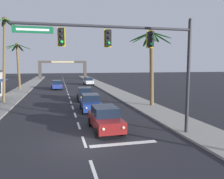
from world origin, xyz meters
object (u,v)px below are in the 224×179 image
sedan_third_in_queue (91,103)px  palm_right_second (151,54)px  palm_left_second (4,44)px  palm_left_third (18,59)px  sedan_oncoming_far (57,85)px  sedan_lead_at_stop_bar (105,118)px  sedan_fifth_in_queue (85,94)px  sedan_parked_nearest_kerb (88,81)px  town_gateway_arch (63,67)px  traffic_signal_mast (137,50)px

sedan_third_in_queue → palm_right_second: size_ratio=0.54×
palm_left_second → palm_left_third: palm_left_second is taller
sedan_oncoming_far → sedan_lead_at_stop_bar: bearing=-82.9°
palm_left_third → sedan_oncoming_far: bearing=-7.0°
palm_right_second → sedan_fifth_in_queue: bearing=138.9°
sedan_parked_nearest_kerb → palm_left_third: bearing=-151.9°
town_gateway_arch → sedan_third_in_queue: bearing=-88.2°
sedan_lead_at_stop_bar → town_gateway_arch: size_ratio=0.30×
traffic_signal_mast → sedan_parked_nearest_kerb: bearing=87.0°
sedan_oncoming_far → town_gateway_arch: bearing=86.7°
sedan_third_in_queue → town_gateway_arch: town_gateway_arch is taller
traffic_signal_mast → palm_right_second: size_ratio=1.29×
sedan_third_in_queue → sedan_oncoming_far: (-3.34, 20.97, 0.00)m
palm_left_third → palm_right_second: palm_left_third is taller
sedan_lead_at_stop_bar → palm_right_second: palm_right_second is taller
sedan_lead_at_stop_bar → palm_right_second: 11.20m
sedan_third_in_queue → sedan_oncoming_far: 21.24m
sedan_fifth_in_queue → palm_right_second: size_ratio=0.55×
palm_left_second → sedan_third_in_queue: bearing=-38.5°
palm_left_second → sedan_fifth_in_queue: bearing=-3.4°
palm_left_third → sedan_fifth_in_queue: bearing=-55.9°
traffic_signal_mast → sedan_parked_nearest_kerb: traffic_signal_mast is taller
palm_left_second → sedan_lead_at_stop_bar: bearing=-56.6°
sedan_oncoming_far → sedan_third_in_queue: bearing=-80.9°
sedan_third_in_queue → palm_left_second: (-9.07, 7.21, 6.14)m
palm_left_second → town_gateway_arch: size_ratio=0.68×
sedan_oncoming_far → palm_left_second: (-5.72, -13.77, 6.14)m
sedan_parked_nearest_kerb → town_gateway_arch: 22.32m
sedan_third_in_queue → palm_left_third: bearing=114.8°
sedan_parked_nearest_kerb → palm_left_second: palm_left_second is taller
sedan_third_in_queue → town_gateway_arch: size_ratio=0.30×
sedan_third_in_queue → sedan_parked_nearest_kerb: bearing=83.0°
traffic_signal_mast → sedan_fifth_in_queue: bearing=95.3°
palm_right_second → traffic_signal_mast: bearing=-117.8°
sedan_parked_nearest_kerb → palm_left_third: size_ratio=0.53×
palm_left_third → town_gateway_arch: 30.03m
sedan_lead_at_stop_bar → sedan_parked_nearest_kerb: (3.49, 35.71, 0.00)m
sedan_fifth_in_queue → town_gateway_arch: size_ratio=0.31×
sedan_parked_nearest_kerb → palm_left_third: 16.15m
sedan_parked_nearest_kerb → palm_left_third: palm_left_third is taller
sedan_third_in_queue → palm_left_second: 13.11m
traffic_signal_mast → town_gateway_arch: size_ratio=0.72×
palm_right_second → town_gateway_arch: bearing=99.5°
sedan_fifth_in_queue → sedan_parked_nearest_kerb: bearing=81.4°
sedan_third_in_queue → palm_right_second: palm_right_second is taller
sedan_lead_at_stop_bar → town_gateway_arch: 57.31m
sedan_oncoming_far → palm_right_second: palm_right_second is taller
palm_left_third → palm_right_second: 26.74m
sedan_fifth_in_queue → town_gateway_arch: (-1.81, 43.90, 2.95)m
sedan_third_in_queue → traffic_signal_mast: bearing=-79.5°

